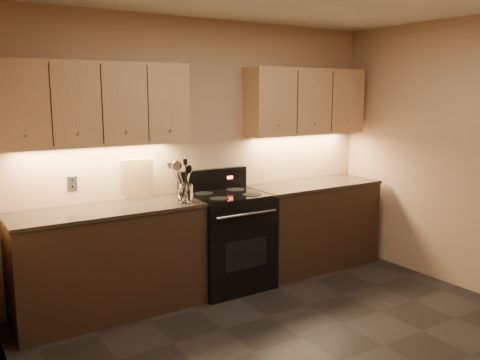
% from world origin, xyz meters
% --- Properties ---
extents(wall_back, '(4.00, 0.04, 2.60)m').
position_xyz_m(wall_back, '(0.00, 2.00, 1.30)').
color(wall_back, tan).
rests_on(wall_back, ground).
extents(wall_left, '(0.04, 4.00, 2.60)m').
position_xyz_m(wall_left, '(-2.00, 0.00, 1.30)').
color(wall_left, tan).
rests_on(wall_left, ground).
extents(counter_left, '(1.62, 0.62, 0.93)m').
position_xyz_m(counter_left, '(-1.10, 1.70, 0.47)').
color(counter_left, black).
rests_on(counter_left, ground).
extents(counter_right, '(1.46, 0.62, 0.93)m').
position_xyz_m(counter_right, '(1.18, 1.70, 0.47)').
color(counter_right, black).
rests_on(counter_right, ground).
extents(stove, '(0.76, 0.68, 1.14)m').
position_xyz_m(stove, '(0.08, 1.68, 0.48)').
color(stove, black).
rests_on(stove, ground).
extents(upper_cab_left, '(1.60, 0.30, 0.70)m').
position_xyz_m(upper_cab_left, '(-1.10, 1.85, 1.80)').
color(upper_cab_left, tan).
rests_on(upper_cab_left, wall_back).
extents(upper_cab_right, '(1.44, 0.30, 0.70)m').
position_xyz_m(upper_cab_right, '(1.18, 1.85, 1.80)').
color(upper_cab_right, tan).
rests_on(upper_cab_right, wall_back).
extents(outlet_plate, '(0.08, 0.01, 0.12)m').
position_xyz_m(outlet_plate, '(-1.30, 1.99, 1.12)').
color(outlet_plate, '#B2B5BA').
rests_on(outlet_plate, wall_back).
extents(utensil_crock, '(0.16, 0.16, 0.17)m').
position_xyz_m(utensil_crock, '(-0.42, 1.58, 1.01)').
color(utensil_crock, white).
rests_on(utensil_crock, counter_left).
extents(cutting_board, '(0.31, 0.14, 0.37)m').
position_xyz_m(cutting_board, '(-0.73, 1.96, 1.11)').
color(cutting_board, tan).
rests_on(cutting_board, counter_left).
extents(wooden_spoon, '(0.17, 0.11, 0.32)m').
position_xyz_m(wooden_spoon, '(-0.44, 1.58, 1.11)').
color(wooden_spoon, tan).
rests_on(wooden_spoon, utensil_crock).
extents(black_spoon, '(0.08, 0.17, 0.34)m').
position_xyz_m(black_spoon, '(-0.44, 1.60, 1.11)').
color(black_spoon, black).
rests_on(black_spoon, utensil_crock).
extents(black_turner, '(0.10, 0.14, 0.39)m').
position_xyz_m(black_turner, '(-0.40, 1.55, 1.14)').
color(black_turner, black).
rests_on(black_turner, utensil_crock).
extents(steel_spatula, '(0.25, 0.12, 0.39)m').
position_xyz_m(steel_spatula, '(-0.40, 1.59, 1.14)').
color(steel_spatula, silver).
rests_on(steel_spatula, utensil_crock).
extents(steel_skimmer, '(0.20, 0.10, 0.37)m').
position_xyz_m(steel_skimmer, '(-0.40, 1.57, 1.13)').
color(steel_skimmer, silver).
rests_on(steel_skimmer, utensil_crock).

